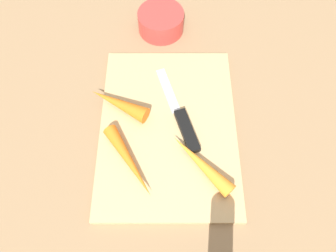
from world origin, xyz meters
The scene contains 7 objects.
ground_plane centered at (0.00, 0.00, 0.00)m, with size 1.40×1.40×0.00m, color #8C6D4C.
cutting_board centered at (0.00, 0.00, 0.01)m, with size 0.36×0.26×0.01m, color tan.
knife centered at (0.00, -0.03, 0.02)m, with size 0.20×0.08×0.01m.
carrot_shortest centered at (0.04, 0.10, 0.03)m, with size 0.03×0.03×0.12m, color orange.
carrot_medium centered at (-0.08, -0.06, 0.03)m, with size 0.03×0.03×0.14m, color orange.
carrot_longest centered at (-0.08, 0.07, 0.02)m, with size 0.03×0.03×0.15m, color orange.
small_bowl centered at (0.26, 0.02, 0.02)m, with size 0.10×0.10×0.05m, color red.
Camera 1 is at (-0.27, -0.00, 0.53)m, focal length 32.86 mm.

